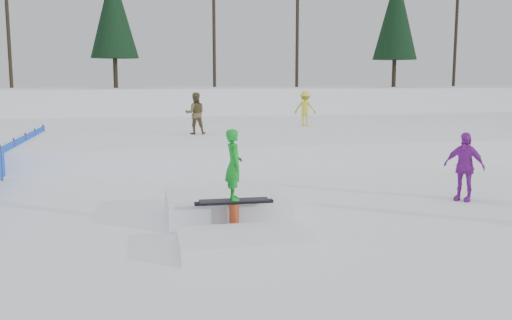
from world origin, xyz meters
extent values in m
plane|color=white|center=(0.00, 0.00, 0.00)|extent=(120.00, 120.00, 0.00)
cube|color=white|center=(0.00, 30.00, 1.20)|extent=(60.00, 14.00, 2.40)
cube|color=white|center=(0.00, 16.00, 0.40)|extent=(50.00, 18.00, 0.80)
cube|color=blue|center=(-6.50, 6.60, 0.55)|extent=(0.03, 16.00, 0.95)
cylinder|color=black|center=(-6.50, 6.60, 0.55)|extent=(0.05, 0.05, 1.10)
cylinder|color=black|center=(-6.50, 8.50, 0.55)|extent=(0.05, 0.05, 1.10)
cylinder|color=black|center=(-6.50, 10.40, 0.55)|extent=(0.05, 0.05, 1.10)
cylinder|color=black|center=(-6.50, 12.30, 0.55)|extent=(0.05, 0.05, 1.10)
cylinder|color=black|center=(-6.50, 14.20, 0.55)|extent=(0.05, 0.05, 1.10)
cylinder|color=black|center=(-11.00, 30.00, 7.40)|extent=(0.24, 0.24, 10.00)
cylinder|color=black|center=(-4.00, 28.50, 3.40)|extent=(0.30, 0.30, 2.00)
cone|color=black|center=(-4.00, 28.50, 7.38)|extent=(3.20, 3.20, 5.95)
cylinder|color=black|center=(3.00, 30.50, 7.15)|extent=(0.24, 0.24, 9.50)
cylinder|color=black|center=(9.00, 29.50, 6.40)|extent=(0.24, 0.24, 8.00)
cylinder|color=black|center=(16.00, 28.00, 3.40)|extent=(0.30, 0.30, 2.00)
cone|color=black|center=(16.00, 28.00, 7.55)|extent=(3.20, 3.20, 6.30)
cylinder|color=black|center=(22.00, 30.00, 7.65)|extent=(0.24, 0.24, 10.50)
imported|color=brown|center=(-0.12, 11.76, 1.66)|extent=(0.85, 0.67, 1.71)
imported|color=yellow|center=(5.44, 14.79, 1.64)|extent=(1.24, 1.02, 1.67)
imported|color=purple|center=(5.77, 1.32, 0.88)|extent=(0.99, 1.07, 1.76)
cube|color=white|center=(-0.46, 0.73, 0.27)|extent=(2.60, 2.20, 0.54)
cube|color=white|center=(-0.46, -1.77, 0.15)|extent=(2.40, 1.60, 0.30)
cylinder|color=#B34A27|center=(-0.46, -0.57, 0.03)|extent=(0.44, 0.44, 0.06)
cylinder|color=#B34A27|center=(-0.46, -0.57, 0.30)|extent=(0.20, 0.20, 0.60)
cube|color=black|center=(-0.46, -0.57, 0.63)|extent=(1.60, 0.16, 0.06)
cube|color=black|center=(-0.46, -0.57, 0.68)|extent=(1.40, 0.28, 0.03)
imported|color=#0F9A21|center=(-0.46, -0.57, 1.40)|extent=(0.34, 0.52, 1.42)
camera|label=1|loc=(-2.20, -11.69, 3.14)|focal=40.00mm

